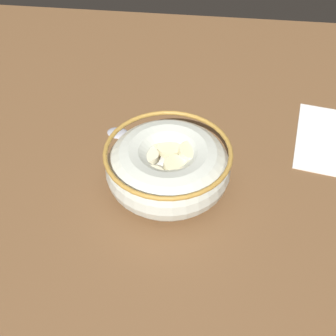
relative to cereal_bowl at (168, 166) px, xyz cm
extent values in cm
cube|color=brown|center=(-0.01, -0.02, -4.41)|extent=(104.90, 104.90, 2.00)
cylinder|color=beige|center=(-0.01, -0.02, -3.11)|extent=(8.99, 8.99, 0.60)
torus|color=beige|center=(-0.01, -0.02, -0.25)|extent=(16.35, 16.35, 6.34)
torus|color=#B28438|center=(-0.01, -0.02, 2.62)|extent=(16.46, 16.46, 0.60)
cylinder|color=white|center=(-0.01, -0.02, 0.09)|extent=(12.55, 12.55, 0.40)
cube|color=tan|center=(0.44, -3.03, 0.61)|extent=(1.86, 1.84, 0.73)
cube|color=tan|center=(-1.99, -3.40, 0.71)|extent=(1.66, 1.70, 0.80)
cube|color=#B78947|center=(-0.36, 3.99, 0.68)|extent=(2.10, 2.08, 0.84)
cube|color=tan|center=(2.99, -3.02, 0.66)|extent=(2.09, 2.08, 0.73)
cube|color=#B78947|center=(3.49, 1.98, 0.74)|extent=(1.80, 1.86, 0.89)
cube|color=tan|center=(-1.29, -2.07, 0.74)|extent=(2.10, 2.09, 0.74)
cube|color=#B78947|center=(-0.77, 1.52, 0.58)|extent=(1.72, 1.76, 0.79)
cube|color=#B78947|center=(2.38, 3.12, 0.83)|extent=(2.17, 2.17, 0.78)
cube|color=#AD7F42|center=(-1.76, 0.16, 0.61)|extent=(1.67, 1.68, 0.70)
cube|color=tan|center=(1.80, 1.39, 0.62)|extent=(2.04, 2.08, 0.87)
cylinder|color=#F9EFC6|center=(-0.10, -2.84, 1.52)|extent=(4.04, 4.01, 1.30)
cylinder|color=beige|center=(-1.81, -0.20, 1.48)|extent=(4.57, 4.58, 1.02)
cylinder|color=#F9EFC6|center=(1.58, 4.25, 1.75)|extent=(4.54, 4.51, 0.99)
cylinder|color=beige|center=(3.90, 2.48, 1.97)|extent=(3.71, 3.74, 1.12)
cylinder|color=#F4EABC|center=(3.77, -1.48, 1.83)|extent=(4.51, 4.51, 1.23)
cylinder|color=beige|center=(-1.09, 2.83, 1.93)|extent=(4.54, 4.59, 1.23)
cylinder|color=beige|center=(-3.91, 2.04, 1.60)|extent=(3.67, 3.71, 1.16)
cylinder|color=beige|center=(-3.09, -2.55, 1.48)|extent=(4.52, 4.53, 1.13)
cylinder|color=beige|center=(1.29, 1.16, 1.47)|extent=(4.51, 4.55, 1.51)
ellipsoid|color=#A5A5AD|center=(-9.60, -9.05, -3.01)|extent=(3.33, 4.02, 0.80)
cube|color=#A5A5AD|center=(-8.05, -2.20, -3.23)|extent=(3.30, 10.49, 0.36)
cube|color=white|center=(-12.13, 23.21, -3.26)|extent=(17.34, 12.18, 0.30)
camera|label=1|loc=(37.29, 4.64, 37.31)|focal=43.32mm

